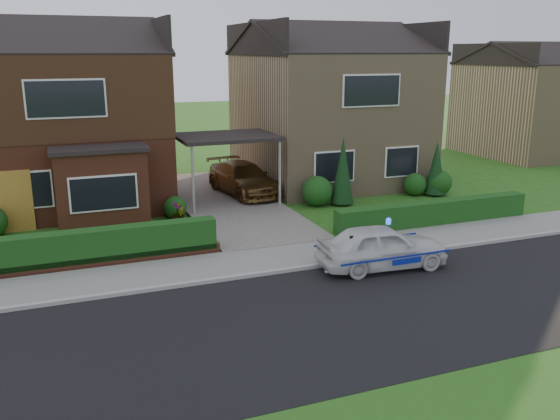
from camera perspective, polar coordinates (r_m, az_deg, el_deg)
name	(u,v)px	position (r m, az deg, el deg)	size (l,w,h in m)	color
ground	(360,313)	(14.22, 7.74, -9.76)	(120.00, 120.00, 0.00)	#274F15
road	(360,313)	(14.22, 7.74, -9.76)	(60.00, 6.00, 0.02)	black
kerb	(308,267)	(16.72, 2.69, -5.54)	(60.00, 0.16, 0.12)	#9E9993
sidewalk	(294,256)	(17.62, 1.31, -4.46)	(60.00, 2.00, 0.10)	slate
driveway	(228,202)	(23.87, -5.04, 0.75)	(3.80, 12.00, 0.12)	#666059
house_left	(64,107)	(25.23, -20.06, 9.33)	(7.50, 9.53, 7.25)	brown
house_right	(328,101)	(28.11, 4.61, 10.37)	(7.50, 8.06, 7.25)	tan
carport_link	(227,138)	(23.32, -5.16, 6.91)	(3.80, 3.00, 2.77)	black
dwarf_wall	(86,263)	(17.52, -18.16, -4.91)	(7.70, 0.25, 0.36)	brown
hedge_left	(86,268)	(17.72, -18.14, -5.30)	(7.50, 0.55, 0.90)	#153E13
hedge_right	(433,226)	(21.42, 14.48, -1.52)	(7.50, 0.55, 0.80)	#153E13
shrub_left_mid	(131,207)	(21.34, -14.14, 0.28)	(1.32, 1.32, 1.32)	#153E13
shrub_left_near	(175,207)	(21.92, -10.06, 0.25)	(0.84, 0.84, 0.84)	#153E13
shrub_right_near	(317,191)	(23.37, 3.59, 1.83)	(1.20, 1.20, 1.20)	#153E13
shrub_right_mid	(415,184)	(25.71, 12.85, 2.43)	(0.96, 0.96, 0.96)	#153E13
shrub_right_far	(439,183)	(26.03, 15.06, 2.57)	(1.08, 1.08, 1.08)	#153E13
conifer_a	(343,173)	(23.48, 6.05, 3.59)	(0.90, 0.90, 2.60)	black
conifer_b	(436,170)	(25.80, 14.78, 3.75)	(0.90, 0.90, 2.20)	black
neighbour_right	(532,110)	(38.07, 23.05, 8.85)	(6.50, 7.00, 5.20)	tan
police_car	(382,247)	(16.85, 9.78, -3.53)	(3.37, 3.78, 1.41)	silver
driveway_car	(243,178)	(24.95, -3.54, 3.06)	(1.80, 4.43, 1.29)	brown
potted_plant_a	(96,220)	(21.01, -17.31, -0.94)	(0.41, 0.28, 0.79)	gray
potted_plant_b	(180,218)	(20.72, -9.63, -0.75)	(0.32, 0.40, 0.73)	gray
potted_plant_c	(178,214)	(21.05, -9.84, -0.38)	(0.46, 0.46, 0.82)	gray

